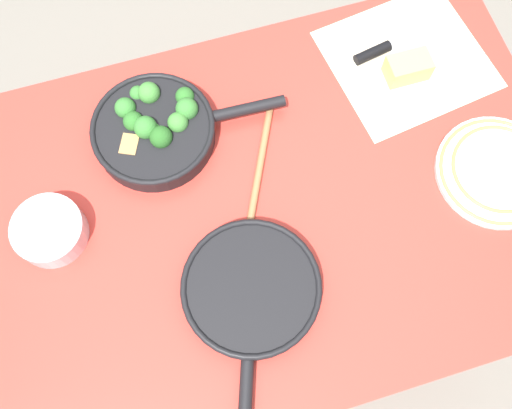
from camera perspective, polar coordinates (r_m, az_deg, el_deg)
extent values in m
plane|color=slate|center=(1.85, 0.00, -7.78)|extent=(14.00, 14.00, 0.00)
cube|color=red|center=(1.16, 0.00, -0.58)|extent=(1.29, 0.82, 0.03)
cylinder|color=#BCBCC1|center=(1.69, -23.05, 0.81)|extent=(0.05, 0.05, 0.70)
cylinder|color=#BCBCC1|center=(1.76, 15.39, 11.21)|extent=(0.05, 0.05, 0.70)
cylinder|color=black|center=(1.20, -10.15, 7.11)|extent=(0.25, 0.25, 0.05)
torus|color=black|center=(1.18, -10.33, 7.60)|extent=(0.25, 0.25, 0.01)
cylinder|color=black|center=(1.20, -0.72, 9.59)|extent=(0.15, 0.03, 0.02)
cylinder|color=#205218|center=(1.19, -9.27, 6.06)|extent=(0.02, 0.02, 0.03)
sphere|color=#286023|center=(1.16, -9.49, 6.67)|extent=(0.05, 0.05, 0.05)
cylinder|color=#2C6823|center=(1.25, -11.55, 10.30)|extent=(0.01, 0.01, 0.02)
sphere|color=#387A33|center=(1.23, -11.74, 10.79)|extent=(0.03, 0.03, 0.03)
cylinder|color=#357027|center=(1.21, -11.07, 7.15)|extent=(0.01, 0.01, 0.02)
sphere|color=#428438|center=(1.19, -11.25, 7.59)|extent=(0.03, 0.03, 0.03)
cylinder|color=#2C6823|center=(1.23, -12.67, 8.78)|extent=(0.02, 0.02, 0.02)
sphere|color=#387A33|center=(1.21, -12.94, 9.39)|extent=(0.04, 0.04, 0.04)
cylinder|color=#2C6823|center=(1.21, -6.77, 8.82)|extent=(0.02, 0.02, 0.03)
sphere|color=#387A33|center=(1.18, -6.93, 9.49)|extent=(0.05, 0.05, 0.05)
cylinder|color=#2C6823|center=(1.20, -10.73, 6.93)|extent=(0.02, 0.02, 0.03)
sphere|color=#387A33|center=(1.17, -10.98, 7.57)|extent=(0.05, 0.05, 0.05)
cylinder|color=#245B1C|center=(1.21, -11.92, 7.56)|extent=(0.01, 0.01, 0.02)
sphere|color=#2D6B28|center=(1.19, -12.17, 8.13)|extent=(0.04, 0.04, 0.04)
cylinder|color=#205218|center=(1.21, -11.08, 7.29)|extent=(0.01, 0.01, 0.02)
sphere|color=#286023|center=(1.19, -11.29, 7.79)|extent=(0.04, 0.04, 0.04)
cylinder|color=#245B1C|center=(1.23, -6.99, 10.10)|extent=(0.01, 0.01, 0.02)
sphere|color=#2D6B28|center=(1.20, -7.12, 10.68)|extent=(0.04, 0.04, 0.04)
cylinder|color=#357027|center=(1.20, -9.89, 6.98)|extent=(0.01, 0.01, 0.02)
sphere|color=#428438|center=(1.19, -10.03, 7.36)|extent=(0.03, 0.03, 0.03)
cylinder|color=#357027|center=(1.20, -7.65, 7.54)|extent=(0.01, 0.01, 0.02)
sphere|color=#428438|center=(1.17, -7.81, 8.13)|extent=(0.04, 0.04, 0.04)
cylinder|color=#357027|center=(1.24, -10.42, 10.26)|extent=(0.02, 0.02, 0.03)
sphere|color=#428438|center=(1.21, -10.65, 10.92)|extent=(0.05, 0.05, 0.05)
cube|color=#AD7F4C|center=(1.19, -12.39, 5.56)|extent=(0.05, 0.06, 0.04)
cube|color=#AD7F4C|center=(1.21, -7.99, 9.02)|extent=(0.03, 0.03, 0.03)
cube|color=olive|center=(1.20, -10.36, 7.48)|extent=(0.05, 0.05, 0.03)
cylinder|color=black|center=(1.08, -0.48, -8.44)|extent=(0.26, 0.26, 0.04)
torus|color=black|center=(1.06, -0.49, -8.25)|extent=(0.26, 0.26, 0.01)
cylinder|color=black|center=(1.05, -1.05, -18.79)|extent=(0.07, 0.13, 0.02)
cylinder|color=#DBC156|center=(1.08, -0.48, -8.44)|extent=(0.21, 0.21, 0.02)
cylinder|color=#996B42|center=(1.15, 0.07, 2.06)|extent=(0.17, 0.32, 0.02)
ellipsoid|color=#996B42|center=(1.09, -1.60, -7.37)|extent=(0.06, 0.08, 0.02)
cube|color=beige|center=(1.34, 14.87, 13.87)|extent=(0.37, 0.35, 0.00)
cube|color=silver|center=(1.38, 15.60, 15.96)|extent=(0.14, 0.05, 0.01)
cylinder|color=black|center=(1.32, 11.58, 14.64)|extent=(0.09, 0.04, 0.02)
cube|color=#EACC66|center=(1.30, 14.93, 13.05)|extent=(0.09, 0.06, 0.05)
cylinder|color=white|center=(1.26, 22.85, 3.03)|extent=(0.25, 0.25, 0.01)
torus|color=gold|center=(1.26, 22.95, 3.13)|extent=(0.24, 0.24, 0.01)
cylinder|color=white|center=(1.25, 23.06, 3.24)|extent=(0.20, 0.20, 0.01)
torus|color=gold|center=(1.25, 23.16, 3.34)|extent=(0.19, 0.19, 0.01)
cylinder|color=#B7B7BC|center=(1.17, -19.92, -2.49)|extent=(0.14, 0.14, 0.05)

